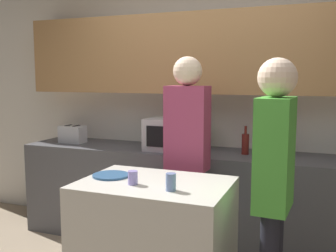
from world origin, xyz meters
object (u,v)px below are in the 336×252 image
bottle_1 (258,144)px  cup_1 (133,178)px  cup_0 (171,182)px  bottle_2 (267,148)px  bottle_3 (282,142)px  person_left (187,144)px  plate_on_island (111,175)px  microwave (175,134)px  toaster (73,134)px  bottle_0 (245,143)px  person_center (274,177)px

bottle_1 → cup_1: (-0.62, -1.22, -0.07)m
bottle_1 → cup_0: bottle_1 is taller
bottle_1 → cup_0: (-0.34, -1.26, -0.06)m
cup_0 → cup_1: 0.29m
bottle_2 → bottle_3: bottle_3 is taller
bottle_2 → person_left: person_left is taller
plate_on_island → person_left: bearing=58.0°
microwave → cup_0: bearing=-70.6°
toaster → bottle_0: bearing=1.0°
toaster → bottle_3: bottle_3 is taller
cup_0 → bottle_0: bearing=79.9°
bottle_0 → plate_on_island: size_ratio=0.98×
toaster → cup_1: size_ratio=2.88×
bottle_1 → cup_0: 1.31m
bottle_1 → bottle_0: bearing=173.0°
microwave → bottle_2: size_ratio=2.26×
cup_1 → person_left: bearing=79.7°
cup_0 → person_left: size_ratio=0.06×
bottle_0 → cup_0: size_ratio=2.33×
microwave → bottle_0: (0.66, 0.03, -0.05)m
bottle_0 → person_center: bearing=-72.0°
microwave → toaster: (-1.15, 0.00, -0.06)m
bottle_2 → person_left: bearing=-143.6°
microwave → person_left: bearing=-59.2°
cup_1 → plate_on_island: bearing=151.3°
bottle_0 → cup_1: size_ratio=2.83×
bottle_1 → bottle_3: 0.21m
bottle_0 → person_center: 1.23m
bottle_1 → cup_1: bearing=-117.0°
cup_0 → person_center: person_center is taller
person_left → microwave: bearing=-57.0°
bottle_3 → microwave: bearing=-176.4°
bottle_3 → plate_on_island: 1.56m
cup_1 → cup_0: bearing=-8.5°
microwave → person_center: bearing=-47.5°
bottle_2 → cup_1: 1.35m
bottle_0 → bottle_1: 0.11m
person_center → cup_1: bearing=97.3°
bottle_3 → cup_1: bearing=-123.2°
toaster → cup_1: toaster is taller
cup_1 → toaster: bearing=137.4°
bottle_1 → person_center: 1.19m
plate_on_island → person_left: size_ratio=0.15×
bottle_3 → toaster: bearing=-178.4°
cup_0 → person_left: (-0.15, 0.77, 0.10)m
bottle_2 → cup_1: (-0.71, -1.15, -0.05)m
microwave → cup_0: microwave is taller
bottle_1 → person_center: (0.27, -1.16, 0.01)m
toaster → person_center: person_center is taller
cup_0 → person_left: bearing=101.2°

